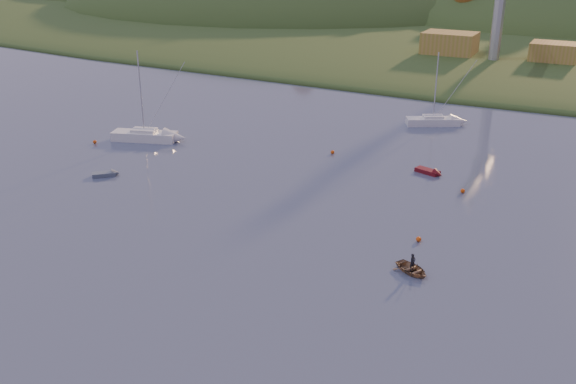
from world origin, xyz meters
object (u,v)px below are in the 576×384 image
at_px(canoe, 412,269).
at_px(grey_dinghy, 109,174).
at_px(sailboat_far, 433,120).
at_px(sailboat_near, 144,135).
at_px(red_tender, 432,173).

height_order(canoe, grey_dinghy, grey_dinghy).
bearing_deg(canoe, sailboat_far, 43.45).
bearing_deg(sailboat_far, sailboat_near, -170.17).
xyz_separation_m(sailboat_far, grey_dinghy, (-28.08, -39.28, -0.47)).
xyz_separation_m(sailboat_near, red_tender, (39.34, 5.14, -0.54)).
bearing_deg(sailboat_near, grey_dinghy, -85.97).
relative_size(sailboat_near, canoe, 3.73).
distance_m(sailboat_far, grey_dinghy, 48.29).
relative_size(red_tender, grey_dinghy, 1.18).
height_order(red_tender, grey_dinghy, red_tender).
bearing_deg(grey_dinghy, sailboat_near, 69.10).
distance_m(canoe, red_tender, 24.87).
distance_m(sailboat_far, red_tender, 21.92).
bearing_deg(sailboat_far, canoe, -104.67).
relative_size(sailboat_near, sailboat_far, 1.14).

